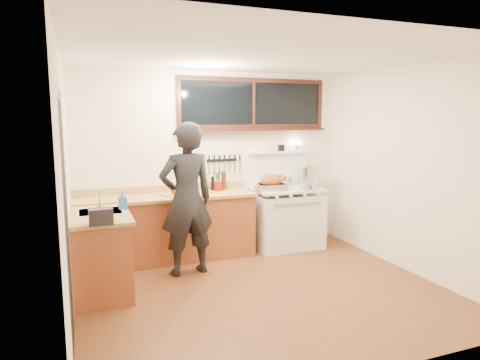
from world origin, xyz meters
name	(u,v)px	position (x,y,z in m)	size (l,w,h in m)	color
ground_plane	(263,291)	(0.00, 0.00, -0.01)	(4.00, 3.50, 0.02)	#5D3118
room_shell	(264,145)	(0.00, 0.00, 1.65)	(4.10, 3.60, 2.65)	white
counter_back	(166,227)	(-0.80, 1.45, 0.45)	(2.44, 0.64, 1.00)	brown
counter_left	(101,253)	(-1.70, 0.62, 0.45)	(0.64, 1.09, 0.90)	brown
sink_unit	(101,217)	(-1.68, 0.70, 0.85)	(0.50, 0.45, 0.37)	white
vintage_stove	(286,216)	(1.00, 1.41, 0.47)	(1.02, 0.74, 1.58)	white
back_window	(254,109)	(0.60, 1.72, 2.06)	(2.32, 0.13, 0.77)	black
left_doorway	(67,224)	(-1.99, -0.55, 1.09)	(0.02, 1.04, 2.17)	black
knife_strip	(223,161)	(0.12, 1.73, 1.31)	(0.52, 0.03, 0.28)	black
man	(187,199)	(-0.66, 0.84, 0.95)	(0.75, 0.54, 1.89)	black
soap_bottle	(123,200)	(-1.43, 0.75, 1.01)	(0.10, 0.10, 0.22)	blue
toaster	(101,216)	(-1.70, 0.12, 0.98)	(0.23, 0.16, 0.16)	black
cutting_board	(179,191)	(-0.63, 1.39, 0.95)	(0.49, 0.43, 0.14)	tan
roast_turkey	(271,184)	(0.71, 1.30, 1.00)	(0.47, 0.37, 0.25)	silver
stockpot	(309,176)	(1.43, 1.49, 1.05)	(0.42, 0.42, 0.30)	silver
saucepan	(286,181)	(1.12, 1.66, 0.97)	(0.18, 0.30, 0.13)	silver
pot_lid	(310,188)	(1.29, 1.19, 0.91)	(0.29, 0.29, 0.04)	silver
coffee_tin	(218,186)	(-0.02, 1.54, 0.97)	(0.10, 0.08, 0.14)	maroon
pitcher	(215,185)	(-0.04, 1.64, 0.97)	(0.10, 0.10, 0.15)	white
bottle_cluster	(217,182)	(-0.01, 1.63, 1.02)	(0.32, 0.07, 0.26)	black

